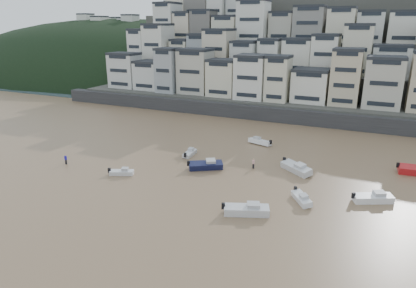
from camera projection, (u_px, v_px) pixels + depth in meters
The scene contains 15 objects.
ground at pixel (69, 260), 38.08m from camera, with size 400.00×400.00×0.00m, color #8A694A.
sea_strip at pixel (110, 67), 206.81m from camera, with size 340.00×340.00×0.00m, color #3F4F5A.
harbor_wall at pixel (297, 116), 89.95m from camera, with size 140.00×3.00×3.50m, color #38383A.
hillside at pixel (339, 57), 119.14m from camera, with size 141.04×66.00×50.00m.
headland at pixel (121, 71), 192.26m from camera, with size 216.00×135.00×53.33m.
boat_b at pixel (302, 198), 50.40m from camera, with size 4.70×1.54×1.28m, color white, non-canonical shape.
boat_c at pixel (206, 164), 61.73m from camera, with size 6.15×2.01×1.68m, color #12173A, non-canonical shape.
boat_e at pixel (296, 167), 60.50m from camera, with size 6.32×2.07×1.72m, color silver, non-canonical shape.
boat_d at pixel (373, 197), 50.33m from camera, with size 5.79×1.90×1.58m, color white, non-canonical shape.
boat_a at pixel (247, 208), 47.04m from camera, with size 6.27×2.05×1.71m, color silver, non-canonical shape.
boat_h at pixel (260, 141), 74.59m from camera, with size 5.22×1.71×1.42m, color white, non-canonical shape.
boat_j at pixel (122, 171), 59.52m from camera, with size 4.15×1.36×1.13m, color silver, non-canonical shape.
boat_f at pixel (190, 152), 68.23m from camera, with size 4.37×1.43×1.19m, color silver, non-canonical shape.
person_blue at pixel (66, 159), 63.93m from camera, with size 0.44×0.44×1.74m, color #2118B7, non-canonical shape.
person_pink at pixel (253, 164), 62.05m from camera, with size 0.44×0.44×1.74m, color #E5A5A1, non-canonical shape.
Camera 1 is at (26.44, -23.72, 23.18)m, focal length 32.00 mm.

